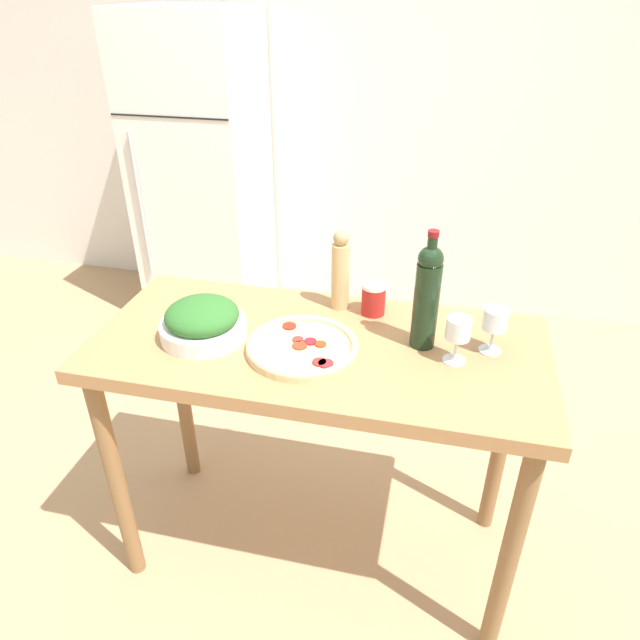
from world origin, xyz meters
TOP-DOWN VIEW (x-y plane):
  - ground_plane at (0.00, 0.00)m, footprint 14.00×14.00m
  - wall_back at (0.00, 2.04)m, footprint 6.40×0.06m
  - refrigerator at (-1.09, 1.67)m, footprint 0.65×0.68m
  - prep_counter at (0.00, 0.00)m, footprint 1.35×0.61m
  - wine_bottle at (0.30, 0.06)m, footprint 0.07×0.07m
  - wine_glass_near at (0.40, -0.01)m, footprint 0.07×0.07m
  - wine_glass_far at (0.50, 0.07)m, footprint 0.07×0.07m
  - pepper_mill at (0.02, 0.23)m, footprint 0.06×0.06m
  - salad_bowl at (-0.34, -0.04)m, footprint 0.26×0.26m
  - homemade_pizza at (-0.03, -0.05)m, footprint 0.33×0.33m
  - salt_canister at (0.13, 0.21)m, footprint 0.08×0.08m

SIDE VIEW (x-z plane):
  - ground_plane at x=0.00m, z-range 0.00..0.00m
  - prep_counter at x=0.00m, z-range 0.33..1.24m
  - refrigerator at x=-1.09m, z-range 0.00..1.74m
  - homemade_pizza at x=-0.03m, z-range 0.91..0.94m
  - salad_bowl at x=-0.34m, z-range 0.90..1.02m
  - salt_canister at x=0.13m, z-range 0.91..1.02m
  - wine_glass_far at x=0.50m, z-range 0.94..1.08m
  - wine_glass_near at x=0.40m, z-range 0.94..1.08m
  - pepper_mill at x=0.02m, z-range 0.91..1.17m
  - wine_bottle at x=0.30m, z-range 0.90..1.26m
  - wall_back at x=0.00m, z-range 0.00..2.60m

